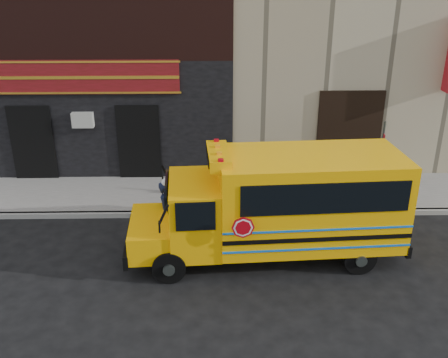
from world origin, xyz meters
The scene contains 7 objects.
ground centered at (0.00, 0.00, 0.00)m, with size 120.00×120.00×0.00m, color black.
curb centered at (0.00, 2.60, 0.07)m, with size 40.00×0.20×0.15m, color gray.
sidewalk centered at (0.00, 4.10, 0.07)m, with size 40.00×3.00×0.15m, color slate.
school_bus centered at (1.04, 0.33, 1.51)m, with size 7.02×2.69×2.92m.
sign_pole centered at (4.28, 2.85, 1.58)m, with size 0.07×0.25×2.84m.
bicycle centered at (-1.82, 1.00, 0.49)m, with size 0.46×1.64×0.99m, color black.
cyclist centered at (-1.87, 0.92, 0.89)m, with size 0.65×0.43×1.79m, color black.
Camera 1 is at (-0.64, -10.85, 6.85)m, focal length 40.00 mm.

